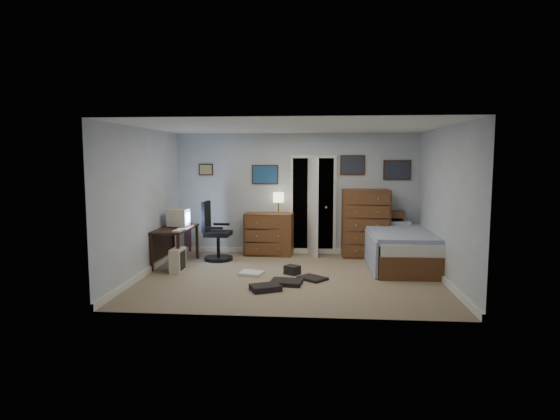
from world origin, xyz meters
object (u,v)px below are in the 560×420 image
at_px(low_dresser, 269,234).
at_px(bed, 400,247).
at_px(computer_desk, 171,236).
at_px(office_chair, 215,238).
at_px(tall_dresser, 365,223).

bearing_deg(low_dresser, bed, -13.47).
xyz_separation_m(computer_desk, office_chair, (0.73, 0.44, -0.09)).
bearing_deg(bed, low_dresser, 161.66).
distance_m(computer_desk, bed, 4.28).
height_order(computer_desk, tall_dresser, tall_dresser).
xyz_separation_m(office_chair, bed, (3.53, -0.20, -0.10)).
xyz_separation_m(computer_desk, low_dresser, (1.73, 1.04, -0.10)).
xyz_separation_m(low_dresser, tall_dresser, (1.96, -0.02, 0.25)).
bearing_deg(tall_dresser, low_dresser, 177.33).
bearing_deg(bed, tall_dresser, 125.57).
relative_size(low_dresser, bed, 0.43).
relative_size(office_chair, low_dresser, 1.18).
bearing_deg(low_dresser, tall_dresser, 3.26).
height_order(tall_dresser, bed, tall_dresser).
height_order(low_dresser, tall_dresser, tall_dresser).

